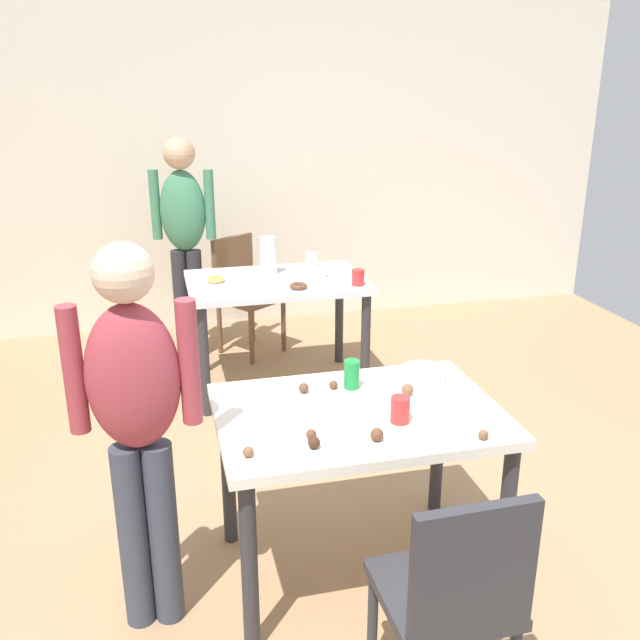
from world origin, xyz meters
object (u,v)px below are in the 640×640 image
mixing_bowl (423,375)px  pitcher_far (268,256)px  person_girl_near (136,411)px  soda_can (352,374)px  chair_near_table (454,593)px  dining_table_far (277,295)px  person_adult_far (184,229)px  dining_table_near (359,434)px  chair_far_table (243,287)px

mixing_bowl → pitcher_far: 1.90m
mixing_bowl → pitcher_far: size_ratio=0.74×
mixing_bowl → person_girl_near: bearing=-167.0°
person_girl_near → soda_can: person_girl_near is taller
soda_can → pitcher_far: pitcher_far is taller
chair_near_table → dining_table_far: bearing=91.1°
dining_table_far → person_girl_near: (-0.86, -1.99, 0.24)m
chair_near_table → person_adult_far: 3.45m
person_girl_near → dining_table_near: bearing=5.8°
dining_table_far → person_girl_near: bearing=-113.3°
chair_far_table → person_girl_near: size_ratio=0.59×
dining_table_near → person_girl_near: bearing=-174.2°
dining_table_far → soda_can: bearing=-89.8°
person_girl_near → mixing_bowl: person_girl_near is taller
mixing_bowl → soda_can: bearing=176.5°
dining_table_far → person_adult_far: (-0.53, 0.70, 0.32)m
dining_table_far → person_adult_far: size_ratio=0.71×
dining_table_far → person_girl_near: size_ratio=0.77×
chair_near_table → mixing_bowl: chair_near_table is taller
chair_far_table → mixing_bowl: size_ratio=4.76×
chair_near_table → person_adult_far: (-0.59, 3.37, 0.47)m
chair_far_table → soda_can: 2.44m
chair_near_table → person_girl_near: person_girl_near is taller
chair_far_table → pitcher_far: bearing=-79.9°
dining_table_far → chair_far_table: 0.74m
chair_far_table → person_adult_far: person_adult_far is taller
dining_table_near → person_girl_near: 0.87m
chair_near_table → pitcher_far: (-0.08, 2.81, 0.38)m
dining_table_far → mixing_bowl: mixing_bowl is taller
dining_table_near → mixing_bowl: (0.34, 0.19, 0.14)m
dining_table_near → dining_table_far: (0.02, 1.91, 0.00)m
dining_table_near → dining_table_far: same height
dining_table_near → chair_near_table: 0.78m
chair_far_table → chair_near_table: bearing=-87.0°
dining_table_near → soda_can: (0.03, 0.21, 0.17)m
chair_far_table → person_girl_near: 2.83m
dining_table_near → soda_can: soda_can is taller
soda_can → pitcher_far: size_ratio=0.49×
dining_table_far → soda_can: 1.71m
chair_near_table → dining_table_near: bearing=95.7°
person_girl_near → soda_can: size_ratio=12.16×
chair_far_table → pitcher_far: 0.70m
person_girl_near → soda_can: bearing=18.6°
person_girl_near → dining_table_far: bearing=66.7°
person_adult_far → chair_near_table: bearing=-80.1°
person_girl_near → mixing_bowl: bearing=13.0°
dining_table_far → person_girl_near: person_girl_near is taller
dining_table_near → pitcher_far: size_ratio=4.45×
chair_near_table → soda_can: 1.02m
mixing_bowl → soda_can: 0.31m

